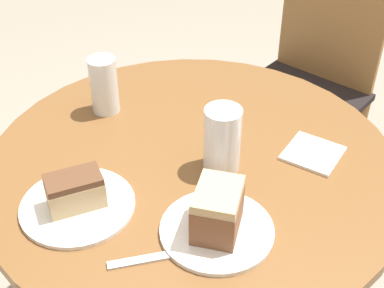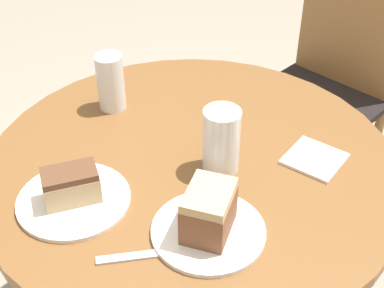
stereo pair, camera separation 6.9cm
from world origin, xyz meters
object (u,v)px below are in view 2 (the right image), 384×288
object	(u,v)px
chair	(320,93)
plate_near	(208,231)
cake_slice_near	(209,211)
cake_slice_far	(71,185)
glass_lemonade	(111,85)
glass_water	(221,144)
plate_far	(74,200)

from	to	relation	value
chair	plate_near	bearing A→B (deg)	-70.10
cake_slice_near	cake_slice_far	distance (m)	0.30
cake_slice_far	glass_lemonade	distance (m)	0.37
plate_near	glass_water	world-z (taller)	glass_water
cake_slice_near	cake_slice_far	xyz separation A→B (m)	(-0.28, -0.09, -0.01)
plate_near	cake_slice_far	size ratio (longest dim) A/B	1.73
chair	plate_near	xyz separation A→B (m)	(0.18, -1.06, 0.29)
plate_near	cake_slice_far	bearing A→B (deg)	-163.09
plate_far	cake_slice_near	bearing A→B (deg)	16.91
chair	glass_water	size ratio (longest dim) A/B	5.64
chair	glass_water	world-z (taller)	glass_water
chair	cake_slice_near	distance (m)	1.13
plate_near	cake_slice_near	size ratio (longest dim) A/B	1.72
plate_near	cake_slice_near	world-z (taller)	cake_slice_near
plate_near	cake_slice_near	bearing A→B (deg)	180.00
plate_near	cake_slice_far	xyz separation A→B (m)	(-0.28, -0.09, 0.04)
chair	glass_lemonade	world-z (taller)	glass_lemonade
glass_water	glass_lemonade	bearing A→B (deg)	171.66
plate_far	cake_slice_far	xyz separation A→B (m)	(0.00, 0.00, 0.04)
cake_slice_far	glass_water	bearing A→B (deg)	54.16
chair	cake_slice_near	xyz separation A→B (m)	(0.18, -1.06, 0.34)
glass_water	cake_slice_far	bearing A→B (deg)	-125.84
plate_far	glass_water	bearing A→B (deg)	54.16
cake_slice_near	glass_water	distance (m)	0.20
cake_slice_far	chair	bearing A→B (deg)	85.12
chair	cake_slice_far	size ratio (longest dim) A/B	6.63
cake_slice_near	cake_slice_far	bearing A→B (deg)	-163.09
chair	plate_far	size ratio (longest dim) A/B	3.65
plate_far	cake_slice_near	size ratio (longest dim) A/B	1.81
cake_slice_far	glass_lemonade	world-z (taller)	glass_lemonade
cake_slice_near	chair	bearing A→B (deg)	99.88
cake_slice_near	glass_lemonade	xyz separation A→B (m)	(-0.46, 0.24, 0.01)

